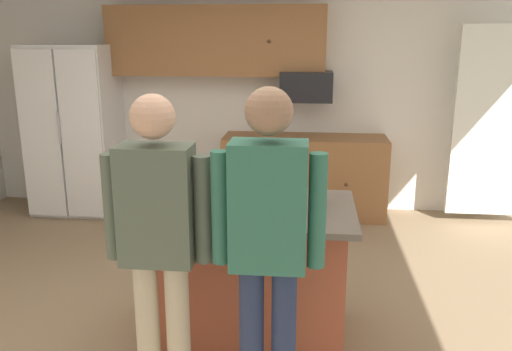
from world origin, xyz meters
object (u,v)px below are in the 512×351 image
(mug_ceramic_white, at_px, (249,211))
(tumbler_amber, at_px, (317,204))
(microwave_over_range, at_px, (306,86))
(person_guest_right, at_px, (158,233))
(glass_short_whisky, at_px, (185,188))
(glass_dark_ale, at_px, (214,203))
(person_guest_left, at_px, (268,235))
(mug_blue_stoneware, at_px, (176,197))
(glass_pilsner, at_px, (321,192))
(glass_stout_tall, at_px, (220,186))
(kitchen_island, at_px, (251,271))
(serving_tray, at_px, (260,204))
(refrigerator, at_px, (75,130))

(mug_ceramic_white, distance_m, tumbler_amber, 0.43)
(microwave_over_range, xyz_separation_m, person_guest_right, (-0.73, -3.32, -0.45))
(microwave_over_range, bearing_deg, glass_short_whisky, -107.77)
(mug_ceramic_white, relative_size, glass_dark_ale, 0.89)
(person_guest_left, height_order, mug_blue_stoneware, person_guest_left)
(tumbler_amber, relative_size, glass_pilsner, 0.77)
(mug_ceramic_white, distance_m, glass_dark_ale, 0.25)
(mug_ceramic_white, relative_size, glass_stout_tall, 1.01)
(microwave_over_range, xyz_separation_m, kitchen_island, (-0.32, -2.59, -0.98))
(kitchen_island, distance_m, serving_tray, 0.48)
(mug_ceramic_white, distance_m, glass_pilsner, 0.57)
(kitchen_island, height_order, serving_tray, serving_tray)
(person_guest_left, xyz_separation_m, glass_pilsner, (0.28, 0.89, -0.03))
(mug_ceramic_white, relative_size, tumbler_amber, 1.00)
(mug_blue_stoneware, bearing_deg, glass_stout_tall, 41.32)
(refrigerator, height_order, serving_tray, refrigerator)
(refrigerator, distance_m, glass_stout_tall, 3.03)
(glass_short_whisky, distance_m, glass_dark_ale, 0.39)
(glass_stout_tall, bearing_deg, person_guest_left, -67.79)
(person_guest_left, xyz_separation_m, glass_dark_ale, (-0.39, 0.62, -0.04))
(mug_blue_stoneware, distance_m, serving_tray, 0.56)
(microwave_over_range, xyz_separation_m, serving_tray, (-0.26, -2.59, -0.51))
(person_guest_right, xyz_separation_m, glass_pilsner, (0.86, 0.83, 0.00))
(person_guest_left, xyz_separation_m, glass_short_whisky, (-0.64, 0.93, -0.04))
(person_guest_left, bearing_deg, tumbler_amber, -32.55)
(glass_stout_tall, bearing_deg, refrigerator, 132.40)
(refrigerator, relative_size, kitchen_island, 1.41)
(refrigerator, relative_size, person_guest_right, 1.09)
(person_guest_left, distance_m, glass_dark_ale, 0.74)
(glass_short_whisky, distance_m, mug_ceramic_white, 0.62)
(glass_dark_ale, distance_m, glass_pilsner, 0.72)
(person_guest_right, bearing_deg, microwave_over_range, 17.23)
(microwave_over_range, bearing_deg, refrigerator, -177.39)
(glass_short_whisky, bearing_deg, glass_pilsner, -2.52)
(refrigerator, distance_m, mug_blue_stoneware, 3.04)
(glass_short_whisky, distance_m, glass_pilsner, 0.92)
(person_guest_left, height_order, mug_ceramic_white, person_guest_left)
(glass_short_whisky, bearing_deg, glass_stout_tall, 22.10)
(kitchen_island, distance_m, glass_short_whisky, 0.72)
(tumbler_amber, distance_m, glass_pilsner, 0.22)
(refrigerator, relative_size, glass_short_whisky, 13.44)
(serving_tray, bearing_deg, microwave_over_range, 84.22)
(microwave_over_range, bearing_deg, mug_ceramic_white, -96.09)
(glass_stout_tall, bearing_deg, mug_blue_stoneware, -138.68)
(microwave_over_range, bearing_deg, kitchen_island, -96.93)
(microwave_over_range, relative_size, glass_stout_tall, 4.60)
(glass_stout_tall, height_order, serving_tray, glass_stout_tall)
(tumbler_amber, height_order, glass_dark_ale, glass_dark_ale)
(microwave_over_range, relative_size, person_guest_right, 0.32)
(refrigerator, height_order, person_guest_left, refrigerator)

